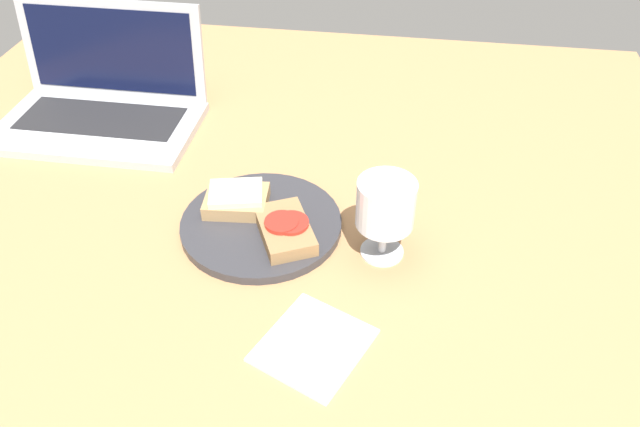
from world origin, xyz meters
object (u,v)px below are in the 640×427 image
Objects in this scene: plate at (261,224)px; sandwich_with_tomato at (285,229)px; laptop at (102,101)px; napkin at (313,345)px; sandwich_with_cheese at (236,199)px; wine_glass at (386,207)px.

sandwich_with_tomato is (4.30, -2.70, 1.98)cm from plate.
plate is 5.45cm from sandwich_with_tomato.
laptop is at bearing 144.45° from sandwich_with_tomato.
plate is at bearing 147.89° from sandwich_with_tomato.
sandwich_with_tomato is 1.02× the size of napkin.
laptop reaches higher than plate.
sandwich_with_cheese is 23.92cm from wine_glass.
sandwich_with_tomato is 0.36× the size of laptop.
sandwich_with_cheese reaches higher than plate.
sandwich_with_cheese is 0.78× the size of napkin.
wine_glass is (22.61, -5.42, 5.63)cm from sandwich_with_cheese.
plate is at bearing 171.57° from wine_glass.
sandwich_with_cheese is 38.97cm from laptop.
sandwich_with_cheese is at bearing 166.53° from wine_glass.
napkin is (7.02, -18.08, -2.47)cm from sandwich_with_tomato.
wine_glass is 0.97× the size of napkin.
sandwich_with_cheese is at bearing -36.43° from laptop.
plate is 1.95× the size of wine_glass.
wine_glass reaches higher than sandwich_with_tomato.
sandwich_with_cheese is 0.80× the size of wine_glass.
wine_glass reaches higher than napkin.
wine_glass is (14.04, -0.02, 5.80)cm from sandwich_with_tomato.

